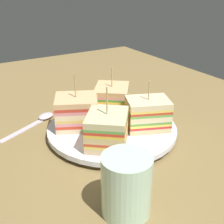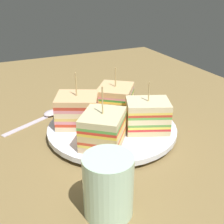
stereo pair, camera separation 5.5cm
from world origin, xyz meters
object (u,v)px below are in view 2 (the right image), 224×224
Objects in this scene: sandwich_wedge_2 at (103,129)px; sandwich_wedge_1 at (78,110)px; drinking_glass at (108,189)px; plate at (112,129)px; sandwich_wedge_0 at (115,100)px; chip_pile at (114,121)px; sandwich_wedge_3 at (147,116)px; spoon at (45,116)px.

sandwich_wedge_1 is at bearing 48.27° from sandwich_wedge_2.
plate is at bearing 153.61° from drinking_glass.
sandwich_wedge_0 is 7.13cm from chip_pile.
sandwich_wedge_1 reaches higher than sandwich_wedge_0.
sandwich_wedge_2 is at bearing 2.82° from sandwich_wedge_0.
sandwich_wedge_2 reaches higher than sandwich_wedge_0.
drinking_glass is (14.55, -14.50, -1.06)cm from sandwich_wedge_3.
drinking_glass is at bearing -115.01° from spoon.
plate is 7.48cm from sandwich_wedge_0.
sandwich_wedge_0 is at bearing 38.96° from sandwich_wedge_1.
sandwich_wedge_1 reaches higher than spoon.
plate is 1.84× the size of spoon.
sandwich_wedge_3 is 1.09× the size of chip_pile.
sandwich_wedge_1 and sandwich_wedge_2 have the same top height.
plate is at bearing 0.39° from sandwich_wedge_2.
sandwich_wedge_0 reaches higher than chip_pile.
chip_pile is at bearing -10.44° from sandwich_wedge_3.
sandwich_wedge_0 is at bearing -55.84° from sandwich_wedge_3.
chip_pile is 0.65× the size of spoon.
plate is 2.98× the size of drinking_glass.
sandwich_wedge_0 reaches higher than sandwich_wedge_3.
sandwich_wedge_3 is at bearing 49.07° from sandwich_wedge_0.
sandwich_wedge_0 reaches higher than plate.
sandwich_wedge_2 is at bearing 30.47° from sandwich_wedge_3.
chip_pile is at bearing 10.37° from sandwich_wedge_0.
sandwich_wedge_0 is 1.08× the size of sandwich_wedge_3.
plate is 16.23cm from spoon.
sandwich_wedge_0 reaches higher than spoon.
sandwich_wedge_0 is 13.19cm from sandwich_wedge_2.
sandwich_wedge_3 is 20.57cm from drinking_glass.
sandwich_wedge_1 is at bearing -90.42° from spoon.
sandwich_wedge_1 is 0.78× the size of spoon.
spoon is (-17.88, -5.98, -4.17)cm from sandwich_wedge_2.
sandwich_wedge_1 is 8.87cm from sandwich_wedge_2.
sandwich_wedge_1 is 22.32cm from drinking_glass.
plate is 7.49cm from sandwich_wedge_2.
sandwich_wedge_0 is (-5.66, 3.41, 3.50)cm from plate.
sandwich_wedge_3 is 1.14× the size of drinking_glass.
sandwich_wedge_2 is (5.18, -4.10, 3.52)cm from plate.
sandwich_wedge_0 is 0.98× the size of sandwich_wedge_1.
sandwich_wedge_2 is at bearing -38.39° from plate.
drinking_glass is (17.89, -9.37, 0.52)cm from chip_pile.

